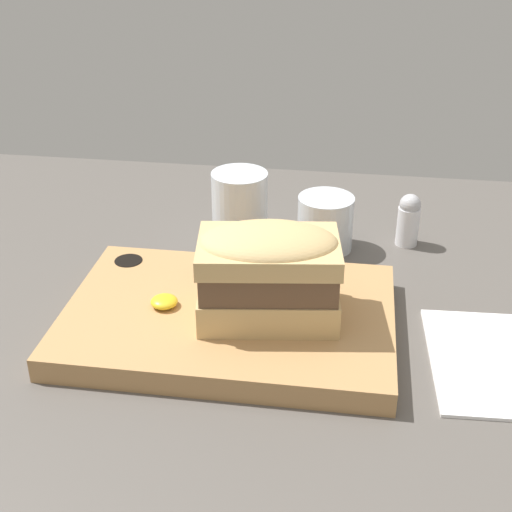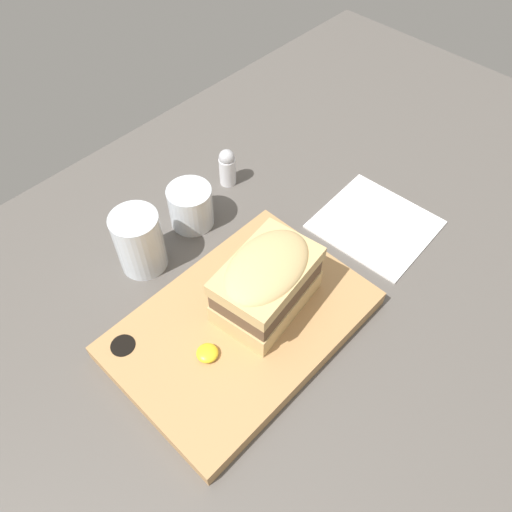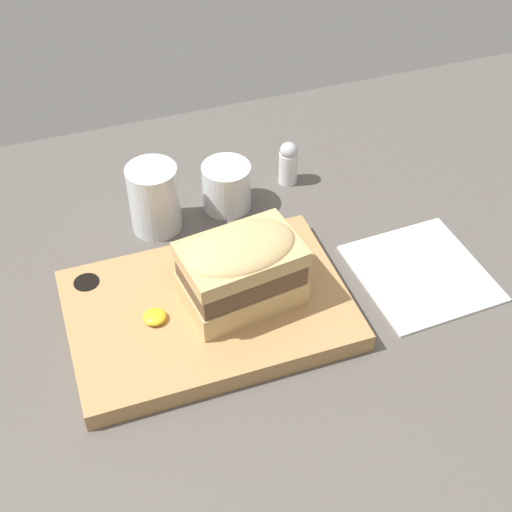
{
  "view_description": "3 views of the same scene",
  "coord_description": "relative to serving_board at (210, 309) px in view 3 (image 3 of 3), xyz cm",
  "views": [
    {
      "loc": [
        12.63,
        -64.42,
        47.27
      ],
      "look_at": [
        3.04,
        0.37,
        11.67
      ],
      "focal_mm": 50.0,
      "sensor_mm": 36.0,
      "label": 1
    },
    {
      "loc": [
        -25.15,
        -26.37,
        66.11
      ],
      "look_at": [
        5.83,
        3.39,
        11.58
      ],
      "focal_mm": 35.0,
      "sensor_mm": 36.0,
      "label": 2
    },
    {
      "loc": [
        -14.59,
        -60.42,
        72.9
      ],
      "look_at": [
        7.07,
        1.95,
        9.69
      ],
      "focal_mm": 50.0,
      "sensor_mm": 36.0,
      "label": 3
    }
  ],
  "objects": [
    {
      "name": "dining_table",
      "position": [
        -0.25,
        -0.67,
        -2.37
      ],
      "size": [
        178.12,
        98.89,
        2.0
      ],
      "color": "#56514C",
      "rests_on": "ground"
    },
    {
      "name": "serving_board",
      "position": [
        0.0,
        0.0,
        0.0
      ],
      "size": [
        36.1,
        24.6,
        2.8
      ],
      "color": "tan",
      "rests_on": "dining_table"
    },
    {
      "name": "sandwich",
      "position": [
        4.16,
        -0.84,
        6.95
      ],
      "size": [
        15.85,
        11.44,
        10.39
      ],
      "rotation": [
        0.0,
        0.0,
        0.13
      ],
      "color": "tan",
      "rests_on": "serving_board"
    },
    {
      "name": "mustard_dollop",
      "position": [
        -7.42,
        -0.93,
        1.96
      ],
      "size": [
        3.0,
        3.0,
        1.2
      ],
      "color": "gold",
      "rests_on": "serving_board"
    },
    {
      "name": "water_glass",
      "position": [
        -2.4,
        19.98,
        3.23
      ],
      "size": [
        7.46,
        7.46,
        10.6
      ],
      "color": "silver",
      "rests_on": "dining_table"
    },
    {
      "name": "wine_glass",
      "position": [
        8.98,
        21.14,
        1.92
      ],
      "size": [
        7.47,
        7.47,
        7.39
      ],
      "color": "silver",
      "rests_on": "dining_table"
    },
    {
      "name": "napkin",
      "position": [
        30.11,
        -2.17,
        -1.17
      ],
      "size": [
        17.93,
        18.96,
        0.4
      ],
      "rotation": [
        0.0,
        0.0,
        0.05
      ],
      "color": "white",
      "rests_on": "dining_table"
    },
    {
      "name": "salt_shaker",
      "position": [
        20.05,
        23.79,
        2.37
      ],
      "size": [
        3.0,
        3.0,
        7.35
      ],
      "color": "white",
      "rests_on": "dining_table"
    }
  ]
}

